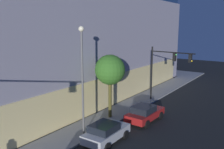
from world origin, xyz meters
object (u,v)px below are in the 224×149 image
at_px(modern_building, 53,34).
at_px(car_red, 145,113).
at_px(sidewalk_tree, 110,70).
at_px(traffic_light_far_corner, 167,64).
at_px(car_silver, 106,132).
at_px(street_lamp_sidewalk, 82,70).

distance_m(modern_building, car_red, 18.33).
relative_size(sidewalk_tree, car_red, 1.36).
bearing_deg(traffic_light_far_corner, sidewalk_tree, 162.30).
relative_size(car_silver, car_red, 0.92).
distance_m(modern_building, car_silver, 19.90).
bearing_deg(modern_building, car_silver, -120.53).
relative_size(modern_building, traffic_light_far_corner, 5.79).
relative_size(traffic_light_far_corner, street_lamp_sidewalk, 0.73).
bearing_deg(car_silver, modern_building, 59.47).
relative_size(street_lamp_sidewalk, car_red, 1.94).
xyz_separation_m(traffic_light_far_corner, street_lamp_sidewalk, (-12.45, 1.91, 0.92)).
bearing_deg(car_silver, traffic_light_far_corner, 1.04).
height_order(sidewalk_tree, car_silver, sidewalk_tree).
bearing_deg(car_silver, car_red, -4.54).
distance_m(street_lamp_sidewalk, car_silver, 5.25).
distance_m(modern_building, sidewalk_tree, 14.54).
relative_size(sidewalk_tree, car_silver, 1.48).
distance_m(modern_building, traffic_light_far_corner, 16.36).
relative_size(modern_building, street_lamp_sidewalk, 4.24).
height_order(street_lamp_sidewalk, car_red, street_lamp_sidewalk).
bearing_deg(car_red, traffic_light_far_corner, 5.81).
relative_size(traffic_light_far_corner, car_red, 1.42).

